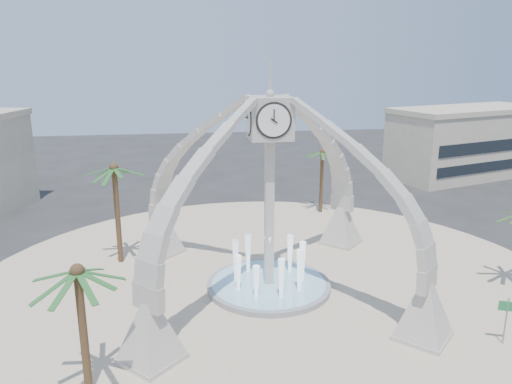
{
  "coord_description": "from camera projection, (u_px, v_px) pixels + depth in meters",
  "views": [
    {
      "loc": [
        -5.13,
        -29.18,
        14.52
      ],
      "look_at": [
        -0.54,
        2.0,
        5.99
      ],
      "focal_mm": 35.0,
      "sensor_mm": 36.0,
      "label": 1
    }
  ],
  "objects": [
    {
      "name": "ground",
      "position": [
        269.0,
        288.0,
        32.38
      ],
      "size": [
        140.0,
        140.0,
        0.0
      ],
      "primitive_type": "plane",
      "color": "#282828",
      "rests_on": "ground"
    },
    {
      "name": "plaza",
      "position": [
        269.0,
        288.0,
        32.37
      ],
      "size": [
        40.0,
        40.0,
        0.06
      ],
      "primitive_type": "cylinder",
      "color": "beige",
      "rests_on": "ground"
    },
    {
      "name": "clock_tower",
      "position": [
        269.0,
        192.0,
        30.69
      ],
      "size": [
        17.94,
        17.94,
        16.3
      ],
      "color": "#B9B0A5",
      "rests_on": "ground"
    },
    {
      "name": "fountain",
      "position": [
        269.0,
        284.0,
        32.31
      ],
      "size": [
        8.0,
        8.0,
        3.62
      ],
      "color": "gray",
      "rests_on": "ground"
    },
    {
      "name": "building_ne",
      "position": [
        468.0,
        142.0,
        62.21
      ],
      "size": [
        21.87,
        14.17,
        8.6
      ],
      "rotation": [
        0.0,
        0.0,
        0.31
      ],
      "color": "#C5B399",
      "rests_on": "ground"
    },
    {
      "name": "palm_west",
      "position": [
        114.0,
        169.0,
        34.71
      ],
      "size": [
        5.18,
        5.18,
        7.86
      ],
      "rotation": [
        0.0,
        0.0,
        -0.35
      ],
      "color": "brown",
      "rests_on": "ground"
    },
    {
      "name": "palm_north",
      "position": [
        322.0,
        153.0,
        46.76
      ],
      "size": [
        4.57,
        4.57,
        6.64
      ],
      "rotation": [
        0.0,
        0.0,
        0.27
      ],
      "color": "brown",
      "rests_on": "ground"
    },
    {
      "name": "palm_south",
      "position": [
        77.0,
        273.0,
        20.89
      ],
      "size": [
        4.79,
        4.79,
        6.61
      ],
      "rotation": [
        0.0,
        0.0,
        0.26
      ],
      "color": "brown",
      "rests_on": "ground"
    },
    {
      "name": "street_sign",
      "position": [
        507.0,
        312.0,
        25.6
      ],
      "size": [
        0.91,
        0.37,
        2.63
      ],
      "rotation": [
        0.0,
        0.0,
        -0.37
      ],
      "color": "slate",
      "rests_on": "ground"
    }
  ]
}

